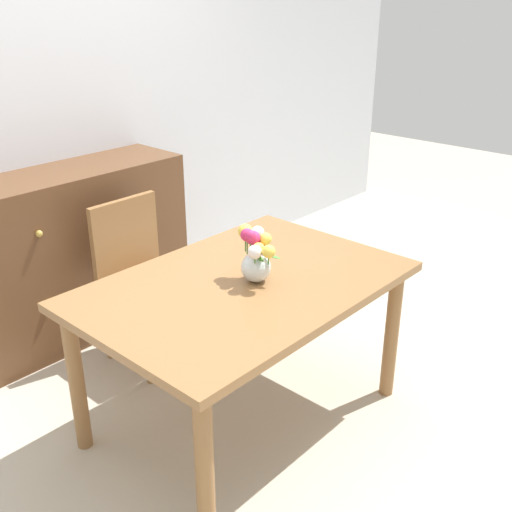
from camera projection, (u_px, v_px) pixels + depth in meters
name	position (u px, v px, depth m)	size (l,w,h in m)	color
ground_plane	(245.00, 417.00, 2.98)	(12.00, 12.00, 0.00)	#B7AD99
back_wall	(35.00, 91.00, 3.40)	(7.00, 0.10, 2.80)	silver
dining_table	(244.00, 300.00, 2.71)	(1.44, 0.98, 0.74)	olive
chair_far	(140.00, 270.00, 3.31)	(0.42, 0.42, 0.90)	olive
dresser	(72.00, 254.00, 3.55)	(1.40, 0.47, 1.00)	brown
flower_vase	(256.00, 255.00, 2.64)	(0.16, 0.23, 0.24)	silver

